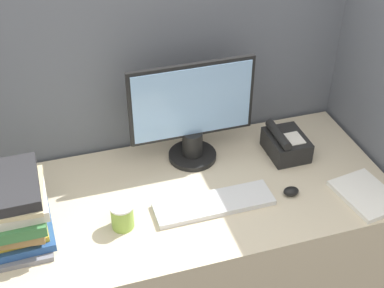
% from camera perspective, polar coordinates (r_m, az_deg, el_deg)
% --- Properties ---
extents(cubicle_panel_rear, '(2.01, 0.04, 1.69)m').
position_cam_1_polar(cubicle_panel_rear, '(2.26, -4.00, 3.27)').
color(cubicle_panel_rear, slate).
rests_on(cubicle_panel_rear, ground_plane).
extents(cubicle_panel_right, '(0.04, 0.77, 1.69)m').
position_cam_1_polar(cubicle_panel_right, '(2.30, 19.16, 1.74)').
color(cubicle_panel_right, slate).
rests_on(cubicle_panel_right, ground_plane).
extents(desk, '(1.61, 0.71, 0.73)m').
position_cam_1_polar(desk, '(2.29, -1.06, -12.20)').
color(desk, beige).
rests_on(desk, ground_plane).
extents(monitor, '(0.50, 0.20, 0.43)m').
position_cam_1_polar(monitor, '(2.09, 0.03, 3.03)').
color(monitor, black).
rests_on(monitor, desk).
extents(keyboard, '(0.44, 0.13, 0.02)m').
position_cam_1_polar(keyboard, '(1.98, 2.35, -6.37)').
color(keyboard, silver).
rests_on(keyboard, desk).
extents(mouse, '(0.06, 0.05, 0.03)m').
position_cam_1_polar(mouse, '(2.05, 10.53, -4.99)').
color(mouse, black).
rests_on(mouse, desk).
extents(coffee_cup, '(0.08, 0.08, 0.10)m').
position_cam_1_polar(coffee_cup, '(1.89, -7.46, -7.60)').
color(coffee_cup, '#8CB247').
rests_on(coffee_cup, desk).
extents(book_stack, '(0.25, 0.29, 0.24)m').
position_cam_1_polar(book_stack, '(1.88, -18.61, -6.77)').
color(book_stack, slate).
rests_on(book_stack, desk).
extents(desk_telephone, '(0.15, 0.19, 0.12)m').
position_cam_1_polar(desk_telephone, '(2.23, 9.95, 0.00)').
color(desk_telephone, black).
rests_on(desk_telephone, desk).
extents(paper_pile, '(0.22, 0.26, 0.02)m').
position_cam_1_polar(paper_pile, '(2.11, 18.08, -5.17)').
color(paper_pile, white).
rests_on(paper_pile, desk).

